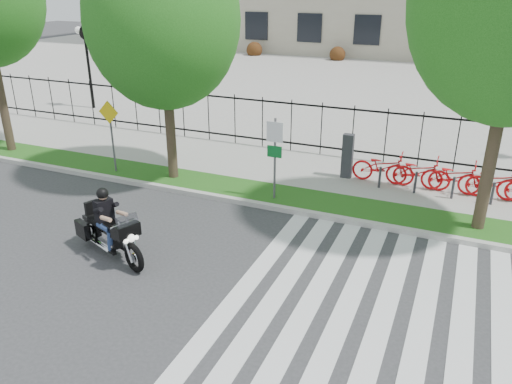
% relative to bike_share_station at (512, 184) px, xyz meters
% --- Properties ---
extents(ground, '(120.00, 120.00, 0.00)m').
position_rel_bike_share_station_xyz_m(ground, '(-7.70, -7.20, -0.68)').
color(ground, '#333335').
rests_on(ground, ground).
extents(curb, '(60.00, 0.20, 0.15)m').
position_rel_bike_share_station_xyz_m(curb, '(-7.70, -3.10, -0.60)').
color(curb, '#B4B2A9').
rests_on(curb, ground).
extents(grass_verge, '(60.00, 1.50, 0.15)m').
position_rel_bike_share_station_xyz_m(grass_verge, '(-7.70, -2.25, -0.60)').
color(grass_verge, '#1C5114').
rests_on(grass_verge, ground).
extents(sidewalk, '(60.00, 3.50, 0.15)m').
position_rel_bike_share_station_xyz_m(sidewalk, '(-7.70, 0.25, -0.60)').
color(sidewalk, gray).
rests_on(sidewalk, ground).
extents(plaza, '(80.00, 34.00, 0.10)m').
position_rel_bike_share_station_xyz_m(plaza, '(-7.70, 17.80, -0.63)').
color(plaza, gray).
rests_on(plaza, ground).
extents(crosswalk_stripes, '(5.70, 8.00, 0.01)m').
position_rel_bike_share_station_xyz_m(crosswalk_stripes, '(-2.87, -7.20, -0.67)').
color(crosswalk_stripes, silver).
rests_on(crosswalk_stripes, ground).
extents(iron_fence, '(30.00, 0.06, 2.00)m').
position_rel_bike_share_station_xyz_m(iron_fence, '(-7.70, 2.00, 0.47)').
color(iron_fence, black).
rests_on(iron_fence, sidewalk).
extents(lamp_post_left, '(1.06, 0.70, 4.25)m').
position_rel_bike_share_station_xyz_m(lamp_post_left, '(-19.70, 4.80, 2.53)').
color(lamp_post_left, black).
rests_on(lamp_post_left, ground).
extents(street_tree_1, '(4.72, 4.72, 7.77)m').
position_rel_bike_share_station_xyz_m(street_tree_1, '(-10.40, -2.25, 4.52)').
color(street_tree_1, '#31231B').
rests_on(street_tree_1, grass_verge).
extents(bike_share_station, '(10.08, 0.89, 1.50)m').
position_rel_bike_share_station_xyz_m(bike_share_station, '(0.00, 0.00, 0.00)').
color(bike_share_station, '#2D2D33').
rests_on(bike_share_station, sidewalk).
extents(sign_pole_regulatory, '(0.50, 0.09, 2.50)m').
position_rel_bike_share_station_xyz_m(sign_pole_regulatory, '(-6.59, -2.62, 1.06)').
color(sign_pole_regulatory, '#59595B').
rests_on(sign_pole_regulatory, grass_verge).
extents(sign_pole_warning, '(0.78, 0.09, 2.49)m').
position_rel_bike_share_station_xyz_m(sign_pole_warning, '(-12.53, -2.62, 1.06)').
color(sign_pole_warning, '#59595B').
rests_on(sign_pole_warning, grass_verge).
extents(motorcycle_rider, '(2.60, 1.42, 2.12)m').
position_rel_bike_share_station_xyz_m(motorcycle_rider, '(-9.10, -7.17, 0.03)').
color(motorcycle_rider, black).
rests_on(motorcycle_rider, ground).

